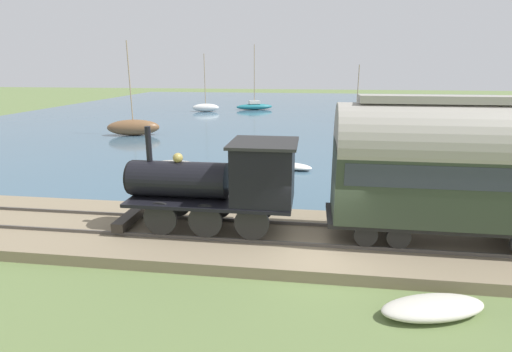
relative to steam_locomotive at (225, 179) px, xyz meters
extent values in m
plane|color=#607542|center=(-1.44, -3.39, -2.34)|extent=(200.00, 200.00, 0.00)
cube|color=#426075|center=(42.92, -3.39, -2.34)|extent=(80.00, 80.00, 0.01)
cube|color=#84755B|center=(0.00, -3.39, -2.15)|extent=(5.24, 56.00, 0.39)
cube|color=#4C4742|center=(-0.90, -3.39, -1.89)|extent=(0.07, 54.88, 0.12)
cube|color=#4C4742|center=(0.90, -3.39, -1.89)|extent=(0.07, 54.88, 0.12)
cylinder|color=black|center=(-0.90, -1.07, -1.24)|extent=(0.12, 1.18, 1.18)
cylinder|color=black|center=(0.90, -1.07, -1.24)|extent=(0.12, 1.18, 1.18)
cylinder|color=black|center=(-0.90, 0.53, -1.24)|extent=(0.12, 1.18, 1.18)
cylinder|color=black|center=(0.90, 0.53, -1.24)|extent=(0.12, 1.18, 1.18)
cylinder|color=black|center=(-0.90, 2.13, -1.24)|extent=(0.12, 1.18, 1.18)
cylinder|color=black|center=(0.90, 2.13, -1.24)|extent=(0.12, 1.18, 1.18)
cube|color=black|center=(0.00, 0.53, -0.77)|extent=(2.29, 5.82, 0.12)
cylinder|color=black|center=(0.00, 1.69, -0.06)|extent=(1.29, 3.49, 1.29)
cylinder|color=black|center=(0.00, 3.48, -0.06)|extent=(1.22, 0.08, 1.22)
cylinder|color=black|center=(0.00, 2.74, 1.20)|extent=(0.21, 0.21, 1.24)
sphere|color=tan|center=(0.00, 1.69, 0.72)|extent=(0.36, 0.36, 0.36)
cube|color=black|center=(0.00, -1.37, 0.29)|extent=(2.19, 2.04, 1.99)
cube|color=#282828|center=(0.00, -1.37, 1.33)|extent=(2.39, 2.28, 0.10)
cube|color=#2D2823|center=(0.00, 3.69, -1.65)|extent=(2.09, 0.44, 0.32)
cylinder|color=black|center=(0.90, -9.55, -1.45)|extent=(0.12, 0.76, 0.76)
cylinder|color=black|center=(-0.90, -5.84, -1.45)|extent=(0.12, 0.76, 0.76)
cylinder|color=black|center=(0.90, -5.84, -1.45)|extent=(0.12, 0.76, 0.76)
cylinder|color=black|center=(-0.90, -4.81, -1.45)|extent=(0.12, 0.76, 0.76)
cylinder|color=black|center=(0.90, -4.81, -1.45)|extent=(0.12, 0.76, 0.76)
cube|color=black|center=(0.00, -7.70, -1.14)|extent=(2.15, 8.24, 0.16)
cube|color=#2D3828|center=(0.00, -7.70, 0.20)|extent=(2.39, 7.91, 2.54)
cube|color=#2D333D|center=(0.00, -7.70, 0.65)|extent=(2.42, 7.41, 0.71)
cylinder|color=gray|center=(0.00, -7.70, 1.47)|extent=(2.51, 7.91, 2.51)
cube|color=gray|center=(0.00, -7.70, 2.85)|extent=(0.84, 6.59, 0.24)
ellipsoid|color=#1E707A|center=(44.97, 5.32, -1.92)|extent=(3.15, 5.51, 0.84)
cylinder|color=#9E8460|center=(44.97, 5.32, 2.63)|extent=(0.10, 0.10, 8.26)
cube|color=silver|center=(44.97, 5.32, -1.27)|extent=(1.35, 1.80, 0.45)
ellipsoid|color=#192347|center=(32.99, -7.95, -1.58)|extent=(1.59, 3.74, 1.50)
cylinder|color=#9E8460|center=(32.99, -7.95, 1.57)|extent=(0.10, 0.10, 4.82)
cube|color=silver|center=(32.99, -7.95, -0.61)|extent=(0.79, 1.17, 0.45)
ellipsoid|color=brown|center=(21.39, 13.22, -1.61)|extent=(2.66, 4.94, 1.45)
cylinder|color=#9E8460|center=(21.39, 13.22, 2.56)|extent=(0.10, 0.10, 6.88)
ellipsoid|color=white|center=(41.54, 11.72, -1.79)|extent=(2.01, 3.88, 1.09)
cylinder|color=#9E8460|center=(41.54, 11.72, 2.10)|extent=(0.10, 0.10, 6.69)
ellipsoid|color=silver|center=(10.85, -1.96, -2.15)|extent=(1.94, 2.64, 0.36)
ellipsoid|color=#B7B2A3|center=(10.33, 5.32, -2.12)|extent=(1.24, 2.87, 0.43)
ellipsoid|color=beige|center=(-3.74, -6.19, -2.12)|extent=(1.88, 3.00, 0.44)
camera|label=1|loc=(-13.22, -2.91, 3.85)|focal=28.00mm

